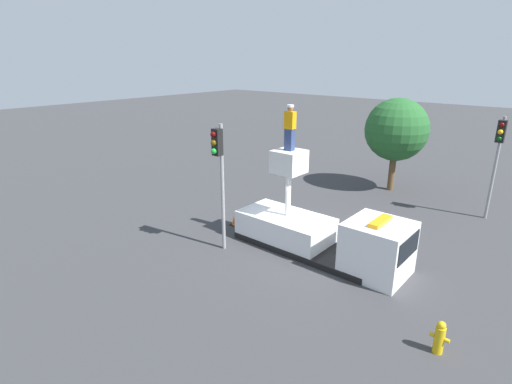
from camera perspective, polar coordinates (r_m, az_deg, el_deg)
The scene contains 8 objects.
ground_plane at distance 16.47m, azimuth 7.12°, elevation -8.10°, with size 120.00×120.00×0.00m, color #38383A.
bucket_truck at distance 15.81m, azimuth 9.17°, elevation -6.01°, with size 7.01×2.14×3.95m.
worker at distance 15.47m, azimuth 4.87°, elevation 9.12°, with size 0.40×0.26×1.75m.
traffic_light_pole at distance 15.11m, azimuth -5.29°, elevation 4.08°, with size 0.34×0.57×5.07m.
traffic_light_across at distance 21.30m, azimuth 31.30°, elevation 5.38°, with size 0.34×0.57×4.89m.
fire_hydrant at distance 12.04m, azimuth 24.74°, elevation -18.36°, with size 0.50×0.26×0.95m.
traffic_cone_rear at distance 18.46m, azimuth -2.94°, elevation -3.67°, with size 0.43×0.43×0.78m.
tree_left_bg at distance 23.95m, azimuth 19.44°, elevation 8.37°, with size 3.51×3.51×5.29m.
Camera 1 is at (7.91, -12.42, 7.39)m, focal length 28.00 mm.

